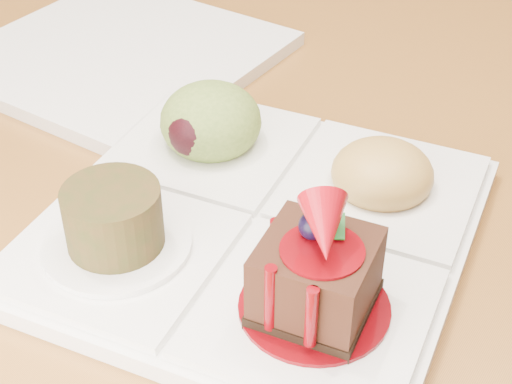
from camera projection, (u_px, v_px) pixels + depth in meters
The scene contains 3 objects.
dining_table at pixel (342, 25), 0.90m from camera, with size 1.00×1.80×0.75m.
sampler_plate at pixel (256, 207), 0.49m from camera, with size 0.29×0.29×0.10m.
second_plate at pixel (119, 55), 0.69m from camera, with size 0.24×0.24×0.01m, color white.
Camera 1 is at (0.38, -0.75, 1.07)m, focal length 55.00 mm.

